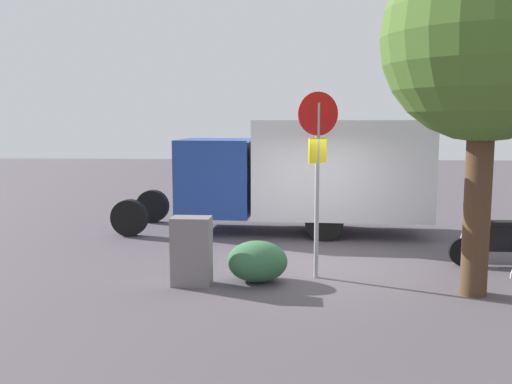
% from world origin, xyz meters
% --- Properties ---
extents(ground_plane, '(60.00, 60.00, 0.00)m').
position_xyz_m(ground_plane, '(0.00, 0.00, 0.00)').
color(ground_plane, '#4E474D').
extents(box_truck_near, '(7.83, 2.59, 2.83)m').
position_xyz_m(box_truck_near, '(0.25, -3.19, 1.58)').
color(box_truck_near, black).
rests_on(box_truck_near, ground).
extents(motorcycle, '(1.81, 0.55, 1.20)m').
position_xyz_m(motorcycle, '(-3.51, -0.07, 0.52)').
color(motorcycle, black).
rests_on(motorcycle, ground).
extents(stop_sign, '(0.71, 0.33, 3.32)m').
position_xyz_m(stop_sign, '(0.06, 0.96, 2.21)').
color(stop_sign, '#9E9EA3').
rests_on(stop_sign, ground).
extents(street_tree, '(3.23, 3.23, 5.71)m').
position_xyz_m(street_tree, '(-2.46, 1.78, 4.06)').
color(street_tree, '#47301E').
rests_on(street_tree, ground).
extents(utility_cabinet, '(0.68, 0.44, 1.18)m').
position_xyz_m(utility_cabinet, '(2.22, 1.52, 0.59)').
color(utility_cabinet, slate).
rests_on(utility_cabinet, ground).
extents(shrub_mid_verge, '(1.06, 0.87, 0.73)m').
position_xyz_m(shrub_mid_verge, '(1.11, 1.27, 0.36)').
color(shrub_mid_verge, '#336540').
rests_on(shrub_mid_verge, ground).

